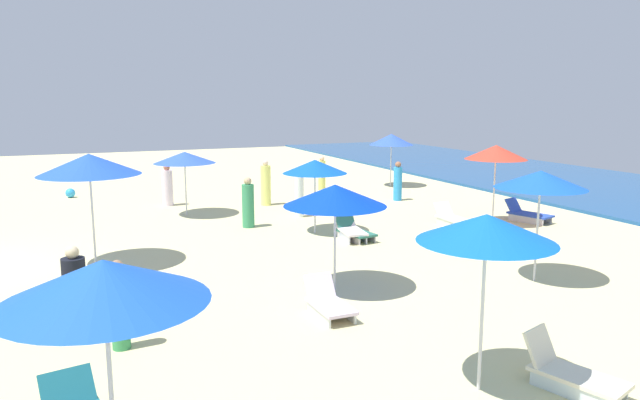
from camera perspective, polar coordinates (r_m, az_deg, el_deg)
The scene contains 24 objects.
umbrella_0 at distance 8.19m, azimuth 15.76°, elevation -2.66°, with size 1.87×1.87×2.51m.
lounge_chair_0_0 at distance 9.27m, azimuth 23.03°, elevation -15.09°, with size 1.47×0.98×0.74m.
umbrella_1 at distance 14.98m, azimuth -21.39°, elevation 3.23°, with size 2.38×2.38×2.73m.
umbrella_2 at distance 20.61m, azimuth -12.95°, elevation 4.02°, with size 2.09×2.09×2.20m.
umbrella_3 at distance 12.17m, azimuth 1.46°, elevation 0.45°, with size 2.15×2.15×2.27m.
lounge_chair_3_0 at distance 11.22m, azimuth 0.83°, elevation -9.91°, with size 1.25×0.61×0.68m.
umbrella_4 at distance 17.45m, azimuth -0.50°, elevation 3.24°, with size 1.92×1.92×2.21m.
lounge_chair_4_0 at distance 16.99m, azimuth 2.92°, elevation -2.89°, with size 1.56×0.77×0.71m.
lounge_chair_4_1 at distance 16.97m, azimuth 3.33°, elevation -3.04°, with size 1.40×0.80×0.66m.
umbrella_5 at distance 13.63m, azimuth 20.52°, elevation 1.85°, with size 1.96×1.96×2.47m.
umbrella_6 at distance 6.33m, azimuth -20.15°, elevation -7.39°, with size 2.12×2.12×2.46m.
umbrella_7 at distance 19.35m, azimuth 16.63°, elevation 4.44°, with size 1.94×1.94×2.55m.
lounge_chair_7_0 at distance 19.10m, azimuth 12.72°, elevation -1.75°, with size 1.54×0.62×0.68m.
lounge_chair_7_1 at distance 20.53m, azimuth 19.37°, elevation -1.26°, with size 1.60×1.03×0.70m.
umbrella_8 at distance 26.92m, azimuth 6.90°, elevation 5.82°, with size 1.98×1.98×2.38m.
beachgoer_0 at distance 20.00m, azimuth -2.01°, elevation 0.64°, with size 0.42×0.42×1.67m.
beachgoer_1 at distance 11.17m, azimuth -22.57°, elevation -8.27°, with size 0.55×0.55×1.54m.
beachgoer_2 at distance 18.55m, azimuth -6.96°, elevation -0.42°, with size 0.51×0.51×1.58m.
beachgoer_3 at distance 22.26m, azimuth -5.25°, elevation 1.50°, with size 0.52×0.52×1.70m.
beachgoer_4 at distance 23.39m, azimuth 7.52°, elevation 1.70°, with size 0.47×0.47×1.54m.
beachgoer_5 at distance 25.68m, azimuth 0.18°, elevation 2.50°, with size 0.34×0.34×1.51m.
beachgoer_6 at distance 22.83m, azimuth -14.51°, elevation 1.24°, with size 0.51×0.51×1.56m.
beachgoer_7 at distance 10.20m, azimuth -18.80°, elevation -9.78°, with size 0.41×0.41×1.49m.
beach_ball_0 at distance 25.96m, azimuth -22.96°, elevation 0.63°, with size 0.38×0.38×0.38m, color #2FA3E5.
Camera 1 is at (15.52, 3.06, 4.06)m, focal length 33.15 mm.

